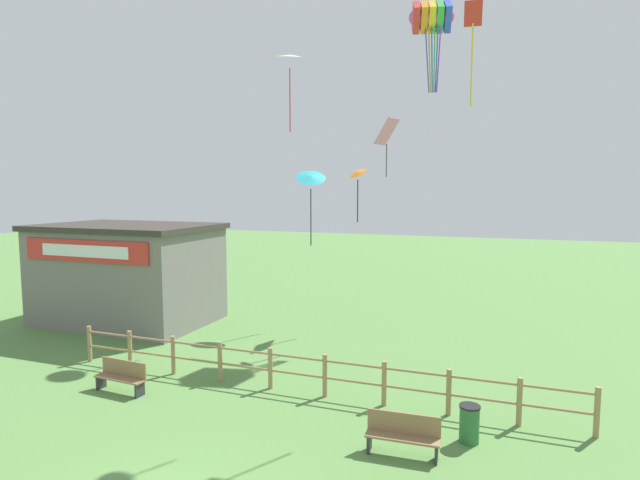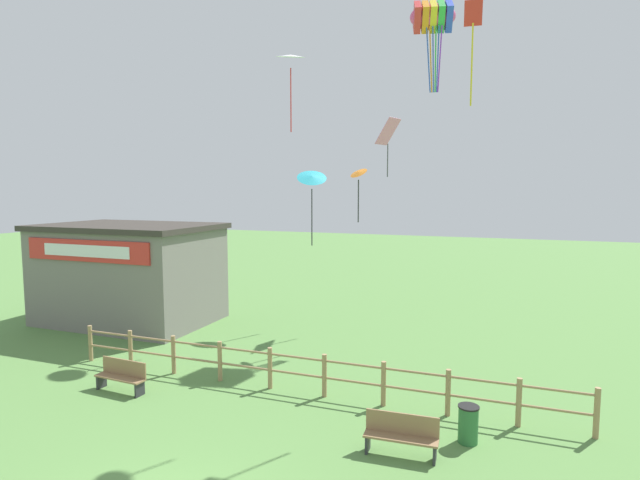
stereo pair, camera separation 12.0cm
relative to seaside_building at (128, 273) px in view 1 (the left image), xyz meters
The scene contains 11 objects.
wooden_fence 11.61m from the seaside_building, 25.05° to the right, with size 16.03×0.14×1.28m.
seaside_building is the anchor object (origin of this frame).
park_bench_near_fence 15.94m from the seaside_building, 27.45° to the right, with size 1.70×0.48×0.95m.
park_bench_by_building 8.75m from the seaside_building, 50.61° to the right, with size 1.71×0.50×0.95m.
trash_bin 16.74m from the seaside_building, 21.81° to the right, with size 0.50×0.50×0.91m.
kite_rainbow_parafoil 17.62m from the seaside_building, 19.03° to the left, with size 2.23×1.89×3.94m.
kite_pink_diamond 13.43m from the seaside_building, 22.73° to the left, with size 1.09×1.20×2.63m.
kite_cyan_delta 9.44m from the seaside_building, 17.85° to the left, with size 1.71×1.65×3.45m.
kite_red_diamond 17.32m from the seaside_building, ahead, with size 0.54×0.34×3.00m.
kite_orange_delta 11.46m from the seaside_building, ahead, with size 0.93×0.90×2.21m.
kite_white_delta 12.01m from the seaside_building, 12.02° to the left, with size 1.67×1.66×3.32m.
Camera 1 is at (5.59, -6.27, 6.05)m, focal length 28.00 mm.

